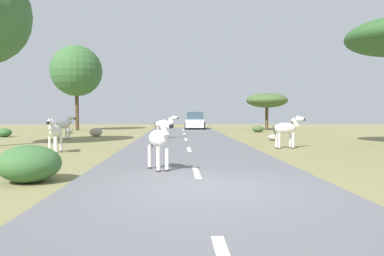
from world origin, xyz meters
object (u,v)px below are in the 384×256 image
at_px(zebra_0, 159,139).
at_px(rock_0, 69,131).
at_px(bush_0, 29,164).
at_px(bush_2, 4,133).
at_px(tree_0, 76,71).
at_px(rock_1, 274,137).
at_px(zebra_2, 55,132).
at_px(rock_2, 96,132).
at_px(zebra_4, 165,124).
at_px(tree_3, 267,101).
at_px(bush_3, 258,129).
at_px(zebra_3, 287,129).
at_px(zebra_1, 64,125).
at_px(car_0, 195,121).

xyz_separation_m(zebra_0, rock_0, (-8.33, 19.10, -0.70)).
relative_size(bush_0, bush_2, 1.45).
xyz_separation_m(tree_0, rock_1, (15.51, -13.32, -5.52)).
distance_m(zebra_2, tree_0, 20.59).
bearing_deg(rock_2, bush_0, -82.31).
relative_size(bush_0, rock_1, 2.10).
height_order(tree_0, rock_0, tree_0).
xyz_separation_m(zebra_4, rock_1, (6.66, -1.70, -0.75)).
bearing_deg(tree_3, rock_0, -163.57).
distance_m(zebra_2, rock_2, 10.32).
distance_m(zebra_2, rock_1, 12.58).
distance_m(bush_2, bush_3, 19.80).
relative_size(bush_2, rock_0, 1.57).
bearing_deg(bush_2, zebra_0, -52.51).
height_order(zebra_3, zebra_4, zebra_3).
height_order(bush_2, rock_2, rock_2).
bearing_deg(zebra_2, bush_0, 102.00).
height_order(zebra_0, rock_2, zebra_0).
bearing_deg(zebra_3, tree_3, 157.75).
relative_size(zebra_1, zebra_2, 0.98).
bearing_deg(bush_0, car_0, 78.96).
distance_m(bush_0, bush_2, 18.43).
distance_m(zebra_1, zebra_4, 6.33).
height_order(zebra_1, rock_0, zebra_1).
bearing_deg(zebra_3, zebra_1, -128.28).
xyz_separation_m(rock_0, rock_2, (3.06, -3.79, 0.09)).
distance_m(rock_0, rock_2, 4.87).
bearing_deg(rock_1, zebra_0, -119.50).
distance_m(rock_1, rock_2, 12.32).
distance_m(zebra_0, bush_3, 21.79).
bearing_deg(zebra_0, bush_2, -77.94).
bearing_deg(zebra_4, bush_0, -8.00).
bearing_deg(tree_0, bush_2, -103.86).
relative_size(zebra_2, zebra_3, 0.95).
relative_size(zebra_0, zebra_2, 0.94).
bearing_deg(rock_0, car_0, 33.57).
xyz_separation_m(zebra_1, zebra_2, (2.04, -7.71, -0.03)).
height_order(zebra_2, tree_0, tree_0).
xyz_separation_m(tree_3, bush_2, (-20.78, -9.27, -2.58)).
height_order(zebra_3, bush_0, zebra_3).
bearing_deg(tree_3, rock_1, -102.58).
height_order(bush_3, rock_1, bush_3).
height_order(car_0, bush_3, car_0).
xyz_separation_m(zebra_0, rock_1, (6.34, 11.20, -0.73)).
bearing_deg(zebra_0, rock_0, -91.86).
relative_size(tree_0, bush_0, 5.48).
height_order(tree_3, bush_3, tree_3).
distance_m(zebra_0, tree_3, 26.06).
bearing_deg(tree_3, zebra_1, -144.03).
height_order(zebra_2, zebra_3, zebra_3).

